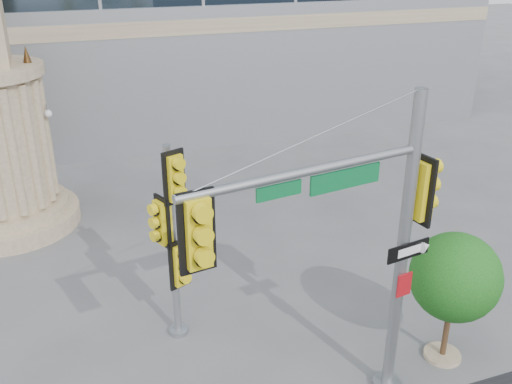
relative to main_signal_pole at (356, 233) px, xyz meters
name	(u,v)px	position (x,y,z in m)	size (l,w,h in m)	color
ground	(291,357)	(-0.40, 1.64, -3.84)	(120.00, 120.00, 0.00)	#545456
main_signal_pole	(356,233)	(0.00, 0.00, 0.00)	(4.79, 1.16, 6.20)	slate
secondary_signal_pole	(173,232)	(-2.54, 3.22, -1.12)	(0.87, 0.63, 4.63)	slate
street_tree	(456,280)	(2.77, 0.55, -1.87)	(1.92, 1.87, 2.99)	gray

